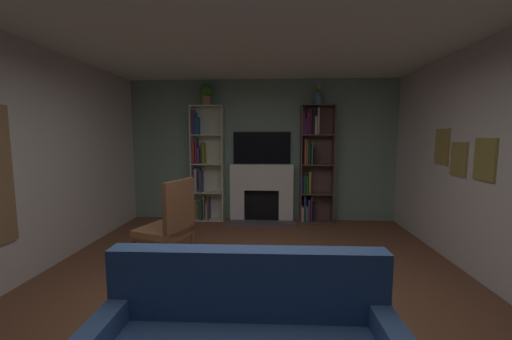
{
  "coord_description": "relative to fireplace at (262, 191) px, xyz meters",
  "views": [
    {
      "loc": [
        0.23,
        -2.65,
        1.64
      ],
      "look_at": [
        0.0,
        1.3,
        1.19
      ],
      "focal_mm": 21.4,
      "sensor_mm": 36.0,
      "label": 1
    }
  ],
  "objects": [
    {
      "name": "wall_back_accent",
      "position": [
        0.0,
        0.14,
        0.78
      ],
      "size": [
        5.23,
        0.06,
        2.71
      ],
      "primitive_type": "cube",
      "color": "gray",
      "rests_on": "ground_plane"
    },
    {
      "name": "fireplace",
      "position": [
        0.0,
        0.0,
        0.0
      ],
      "size": [
        1.31,
        0.5,
        1.1
      ],
      "color": "white",
      "rests_on": "ground_plane"
    },
    {
      "name": "ground_plane",
      "position": [
        0.0,
        -3.15,
        -0.58
      ],
      "size": [
        7.8,
        7.8,
        0.0
      ],
      "primitive_type": "plane",
      "color": "brown"
    },
    {
      "name": "tv",
      "position": [
        0.0,
        0.08,
        0.83
      ],
      "size": [
        1.09,
        0.06,
        0.61
      ],
      "primitive_type": "cube",
      "color": "black",
      "rests_on": "fireplace"
    },
    {
      "name": "potted_plant",
      "position": [
        -1.04,
        -0.04,
        1.86
      ],
      "size": [
        0.25,
        0.25,
        0.39
      ],
      "color": "#AE7851",
      "rests_on": "bookshelf_left"
    },
    {
      "name": "vase_with_flowers",
      "position": [
        1.04,
        -0.04,
        1.76
      ],
      "size": [
        0.14,
        0.14,
        0.37
      ],
      "color": "teal",
      "rests_on": "bookshelf_right"
    },
    {
      "name": "armchair",
      "position": [
        -1.08,
        -2.14,
        -0.04
      ],
      "size": [
        0.72,
        0.71,
        1.1
      ],
      "color": "brown",
      "rests_on": "ground_plane"
    },
    {
      "name": "bookshelf_right",
      "position": [
        0.96,
        -0.0,
        0.54
      ],
      "size": [
        0.62,
        0.3,
        2.21
      ],
      "color": "brown",
      "rests_on": "ground_plane"
    },
    {
      "name": "ceiling",
      "position": [
        0.0,
        -3.15,
        2.16
      ],
      "size": [
        5.23,
        6.62,
        0.06
      ],
      "primitive_type": "cube",
      "color": "white",
      "rests_on": "wall_back_accent"
    },
    {
      "name": "bookshelf_left",
      "position": [
        -1.11,
        0.01,
        0.45
      ],
      "size": [
        0.62,
        0.27,
        2.21
      ],
      "color": "beige",
      "rests_on": "ground_plane"
    }
  ]
}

